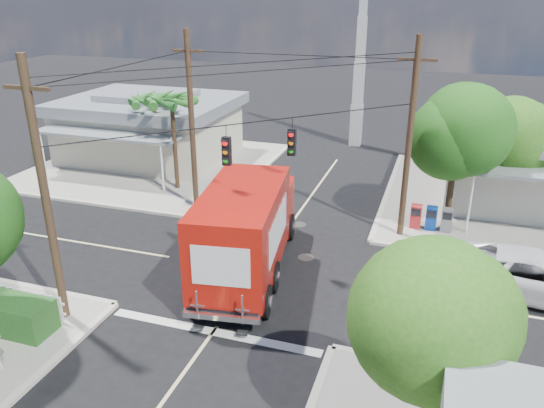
% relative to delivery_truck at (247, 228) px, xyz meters
% --- Properties ---
extents(ground, '(120.00, 120.00, 0.00)m').
position_rel_delivery_truck_xyz_m(ground, '(0.35, 0.11, -1.94)').
color(ground, black).
rests_on(ground, ground).
extents(sidewalk_ne, '(14.12, 14.12, 0.14)m').
position_rel_delivery_truck_xyz_m(sidewalk_ne, '(11.23, 10.99, -1.87)').
color(sidewalk_ne, gray).
rests_on(sidewalk_ne, ground).
extents(sidewalk_nw, '(14.12, 14.12, 0.14)m').
position_rel_delivery_truck_xyz_m(sidewalk_nw, '(-10.53, 10.99, -1.87)').
color(sidewalk_nw, gray).
rests_on(sidewalk_nw, ground).
extents(road_markings, '(32.00, 32.00, 0.01)m').
position_rel_delivery_truck_xyz_m(road_markings, '(0.35, -1.36, -1.93)').
color(road_markings, beige).
rests_on(road_markings, ground).
extents(building_nw, '(10.80, 10.20, 4.30)m').
position_rel_delivery_truck_xyz_m(building_nw, '(-11.65, 12.58, 0.28)').
color(building_nw, beige).
rests_on(building_nw, sidewalk_nw).
extents(radio_tower, '(0.80, 0.80, 17.00)m').
position_rel_delivery_truck_xyz_m(radio_tower, '(0.85, 20.11, 3.70)').
color(radio_tower, silver).
rests_on(radio_tower, ground).
extents(tree_ne_front, '(4.21, 4.14, 6.66)m').
position_rel_delivery_truck_xyz_m(tree_ne_front, '(7.56, 6.87, 2.83)').
color(tree_ne_front, '#422D1C').
rests_on(tree_ne_front, sidewalk_ne).
extents(tree_ne_back, '(3.77, 3.66, 5.82)m').
position_rel_delivery_truck_xyz_m(tree_ne_back, '(10.16, 9.07, 2.25)').
color(tree_ne_back, '#422D1C').
rests_on(tree_ne_back, sidewalk_ne).
extents(tree_se, '(3.67, 3.54, 5.62)m').
position_rel_delivery_truck_xyz_m(tree_se, '(7.36, -7.13, 2.10)').
color(tree_se, '#422D1C').
rests_on(tree_se, sidewalk_se).
extents(palm_nw_front, '(3.01, 3.08, 5.59)m').
position_rel_delivery_truck_xyz_m(palm_nw_front, '(-7.15, 7.61, 3.10)').
color(palm_nw_front, '#422D1C').
rests_on(palm_nw_front, sidewalk_nw).
extents(palm_nw_back, '(3.01, 3.08, 5.19)m').
position_rel_delivery_truck_xyz_m(palm_nw_back, '(-9.15, 9.11, 2.73)').
color(palm_nw_back, '#422D1C').
rests_on(palm_nw_back, sidewalk_nw).
extents(utility_poles, '(12.00, 10.68, 9.00)m').
position_rel_delivery_truck_xyz_m(utility_poles, '(-1.23, 1.72, 2.74)').
color(utility_poles, '#473321').
rests_on(utility_poles, ground).
extents(vending_boxes, '(1.90, 0.50, 1.10)m').
position_rel_delivery_truck_xyz_m(vending_boxes, '(6.85, 6.31, -1.25)').
color(vending_boxes, red).
rests_on(vending_boxes, sidewalk_ne).
extents(delivery_truck, '(3.95, 9.10, 3.82)m').
position_rel_delivery_truck_xyz_m(delivery_truck, '(0.00, 0.00, 0.00)').
color(delivery_truck, black).
rests_on(delivery_truck, ground).
extents(parked_car, '(6.29, 3.26, 1.69)m').
position_rel_delivery_truck_xyz_m(parked_car, '(10.73, 1.71, -1.09)').
color(parked_car, silver).
rests_on(parked_car, ground).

